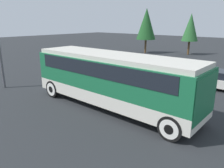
# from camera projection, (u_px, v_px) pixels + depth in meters

# --- Properties ---
(ground_plane) EXTENTS (120.00, 120.00, 0.00)m
(ground_plane) POSITION_uv_depth(u_px,v_px,m) (112.00, 107.00, 11.93)
(ground_plane) COLOR #26282B
(tour_bus) EXTENTS (9.65, 2.59, 2.90)m
(tour_bus) POSITION_uv_depth(u_px,v_px,m) (113.00, 76.00, 11.39)
(tour_bus) COLOR silver
(tour_bus) RESTS_ON ground_plane
(parked_car_near) EXTENTS (4.38, 1.90, 1.27)m
(parked_car_near) POSITION_uv_depth(u_px,v_px,m) (215.00, 79.00, 15.21)
(parked_car_near) COLOR silver
(parked_car_near) RESTS_ON ground_plane
(parked_car_mid) EXTENTS (4.44, 1.97, 1.53)m
(parked_car_mid) POSITION_uv_depth(u_px,v_px,m) (145.00, 69.00, 17.74)
(parked_car_mid) COLOR navy
(parked_car_mid) RESTS_ON ground_plane
(tree_left) EXTENTS (2.20, 2.20, 5.57)m
(tree_left) POSITION_uv_depth(u_px,v_px,m) (191.00, 27.00, 29.72)
(tree_left) COLOR brown
(tree_left) RESTS_ON ground_plane
(tree_right) EXTENTS (2.76, 2.76, 6.32)m
(tree_right) POSITION_uv_depth(u_px,v_px,m) (146.00, 24.00, 31.21)
(tree_right) COLOR brown
(tree_right) RESTS_ON ground_plane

